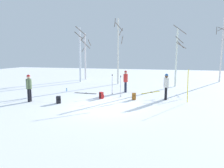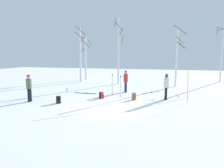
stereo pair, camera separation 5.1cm
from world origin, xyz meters
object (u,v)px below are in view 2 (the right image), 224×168
Objects in this scene: person_0 at (126,80)px; ski_poles_0 at (112,84)px; ski_pair_lying_0 at (151,92)px; birch_tree_3 at (177,56)px; water_bottle_0 at (67,90)px; birch_tree_1 at (80,54)px; ski_pair_lying_1 at (86,93)px; backpack_1 at (58,100)px; person_1 at (29,86)px; birch_tree_4 at (222,48)px; backpack_0 at (101,95)px; ski_pair_planted_0 at (188,86)px; birch_tree_2 at (118,50)px; ski_poles_1 at (121,86)px; person_2 at (166,85)px; backpack_2 at (134,96)px; birch_tree_0 at (86,56)px.

ski_poles_0 is (-0.81, -1.06, -0.19)m from person_0.
ski_pair_lying_0 is 0.27× the size of birch_tree_3.
birch_tree_1 is (-1.13, 5.37, 2.91)m from water_bottle_0.
ski_pair_lying_1 is 4.08× the size of backpack_1.
birch_tree_4 is at bearing 43.18° from person_1.
person_1 is 5.70m from ski_poles_0.
birch_tree_3 is (4.79, 5.01, 2.00)m from ski_poles_0.
ski_poles_0 is 3.38× the size of backpack_0.
ski_poles_0 is at bearing -135.10° from birch_tree_4.
water_bottle_0 is at bearing 82.04° from person_1.
ski_pair_lying_1 is 2.22m from ski_poles_0.
ski_poles_0 is (-5.11, 1.36, -0.22)m from ski_pair_planted_0.
birch_tree_2 is (-1.56, 4.20, 2.39)m from person_0.
ski_poles_1 reaches higher than backpack_1.
birch_tree_1 is at bearing 93.64° from person_1.
person_2 is 0.84× the size of ski_pair_planted_0.
ski_pair_lying_1 is at bearing -14.85° from water_bottle_0.
water_bottle_0 is (-1.42, 3.79, -0.09)m from backpack_1.
backpack_1 is at bearing -101.02° from birch_tree_2.
ski_poles_1 is 0.26× the size of birch_tree_1.
person_1 reaches higher than ski_pair_lying_1.
backpack_1 is (-2.46, -3.51, -0.58)m from ski_poles_0.
person_0 is 3.29m from ski_pair_lying_1.
backpack_0 is at bearing -169.61° from person_2.
water_bottle_0 is 0.04× the size of birch_tree_2.
backpack_2 is (1.83, -1.38, -0.58)m from ski_poles_0.
birch_tree_3 is at bearing 43.04° from person_1.
ski_pair_lying_1 is 2.24m from backpack_0.
person_2 is 2.23m from backpack_2.
birch_tree_3 is (10.12, -2.89, -0.03)m from birch_tree_0.
person_2 is at bearing -43.57° from birch_tree_0.
person_2 is 1.15× the size of ski_poles_0.
birch_tree_0 is at bearing 100.80° from water_bottle_0.
ski_pair_planted_0 is at bearing -48.45° from birch_tree_2.
person_1 is 1.13× the size of ski_pair_lying_0.
person_2 is 3.90× the size of backpack_2.
backpack_0 is at bearing -62.26° from birch_tree_0.
ski_pair_lying_0 is 5.10m from ski_pair_lying_1.
birch_tree_2 reaches higher than backpack_0.
backpack_0 is 11.06m from birch_tree_0.
birch_tree_2 is at bearing 127.04° from person_2.
backpack_2 is 7.50m from birch_tree_3.
water_bottle_0 is 0.04× the size of birch_tree_1.
ski_pair_lying_1 is at bearing 163.22° from backpack_2.
backpack_0 is 2.18m from backpack_2.
water_bottle_0 is at bearing 166.72° from ski_poles_1.
birch_tree_0 is at bearing 124.06° from ski_poles_0.
ski_pair_lying_0 is 4.97m from birch_tree_3.
backpack_0 reaches higher than water_bottle_0.
birch_tree_0 reaches higher than ski_poles_1.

